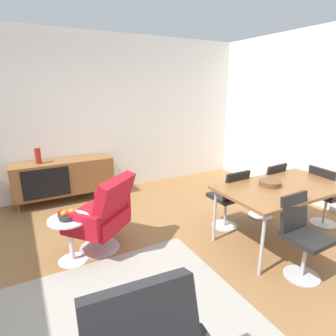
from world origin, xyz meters
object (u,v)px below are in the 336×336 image
dining_chair_back_left (229,197)px  wooden_bowl_on_table (270,183)px  dining_table (283,189)px  sideboard (64,177)px  dining_chair_far_end (325,194)px  side_table_round (70,235)px  fruit_bowl (68,215)px  dining_chair_front_left (302,234)px  dining_chair_back_right (267,188)px  vase_cobalt (38,156)px  lounge_chair_red (102,214)px

dining_chair_back_left → wooden_bowl_on_table: bearing=-65.2°
dining_table → wooden_bowl_on_table: bearing=145.2°
sideboard → dining_chair_far_end: size_ratio=1.87×
dining_chair_back_left → side_table_round: size_ratio=1.65×
sideboard → fruit_bowl: sideboard is taller
dining_table → wooden_bowl_on_table: wooden_bowl_on_table is taller
sideboard → dining_chair_front_left: dining_chair_front_left is taller
sideboard → dining_chair_back_right: (2.52, -2.07, 0.03)m
vase_cobalt → wooden_bowl_on_table: (2.39, -2.54, -0.08)m
dining_chair_front_left → side_table_round: dining_chair_front_left is taller
wooden_bowl_on_table → side_table_round: (-2.26, 0.72, -0.45)m
wooden_bowl_on_table → vase_cobalt: bearing=133.3°
sideboard → side_table_round: size_ratio=3.08×
sideboard → dining_chair_far_end: dining_chair_far_end is taller
sideboard → dining_chair_front_left: size_ratio=1.87×
sideboard → dining_chair_back_left: bearing=-48.6°
dining_chair_back_right → dining_chair_front_left: same height
dining_table → dining_chair_far_end: size_ratio=1.87×
sideboard → dining_table: (2.17, -2.63, 0.26)m
dining_table → side_table_round: bearing=161.3°
dining_table → wooden_bowl_on_table: (-0.13, 0.09, 0.07)m
side_table_round → fruit_bowl: 0.23m
vase_cobalt → lounge_chair_red: (0.51, -1.78, -0.38)m
dining_chair_back_left → fruit_bowl: size_ratio=4.28×
dining_table → fruit_bowl: bearing=161.3°
dining_chair_far_end → lounge_chair_red: bearing=163.7°
lounge_chair_red → side_table_round: bearing=-173.3°
dining_chair_front_left → dining_chair_back_left: bearing=89.8°
lounge_chair_red → dining_chair_far_end: bearing=-16.3°
wooden_bowl_on_table → dining_chair_far_end: bearing=-4.9°
wooden_bowl_on_table → side_table_round: wooden_bowl_on_table is taller
dining_chair_far_end → lounge_chair_red: lounge_chair_red is taller
dining_chair_back_right → lounge_chair_red: 2.39m
wooden_bowl_on_table → fruit_bowl: size_ratio=1.30×
vase_cobalt → wooden_bowl_on_table: vase_cobalt is taller
dining_chair_back_right → dining_chair_far_end: bearing=-46.0°
dining_chair_back_left → lounge_chair_red: size_ratio=0.90×
lounge_chair_red → fruit_bowl: lounge_chair_red is taller
dining_chair_far_end → fruit_bowl: (-3.28, 0.81, 0.09)m
vase_cobalt → dining_chair_far_end: (3.41, -2.62, -0.38)m
dining_chair_back_right → sideboard: bearing=140.7°
fruit_bowl → dining_chair_back_left: bearing=-7.0°
wooden_bowl_on_table → dining_chair_front_left: (-0.22, -0.65, -0.30)m
vase_cobalt → wooden_bowl_on_table: size_ratio=0.97×
vase_cobalt → dining_chair_back_right: (2.88, -2.07, -0.38)m
dining_chair_back_right → dining_chair_front_left: size_ratio=1.00×
dining_table → fruit_bowl: size_ratio=8.00×
dining_table → dining_chair_front_left: dining_chair_front_left is taller
side_table_round → lounge_chair_red: bearing=6.7°
vase_cobalt → side_table_round: (0.13, -1.82, -0.52)m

